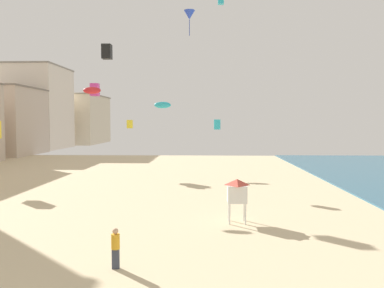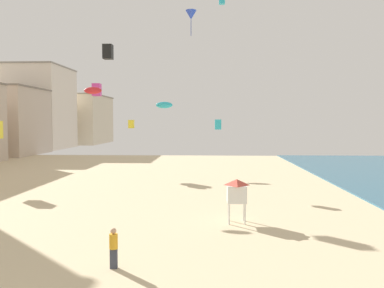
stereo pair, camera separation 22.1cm
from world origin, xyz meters
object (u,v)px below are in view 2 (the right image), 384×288
kite_flyer (114,246)px  kite_cyan_box (218,124)px  kite_magenta_box (97,90)px  kite_red_parafoil (93,91)px  kite_black_box (108,52)px  kite_blue_delta (191,15)px  lifeguard_stand (237,191)px  kite_cyan_parafoil (164,105)px  kite_yellow_box_2 (131,124)px

kite_flyer → kite_cyan_box: (4.54, 18.28, 4.71)m
kite_flyer → kite_magenta_box: (-9.95, 32.13, 8.82)m
kite_red_parafoil → kite_black_box: size_ratio=1.15×
kite_magenta_box → kite_blue_delta: bearing=-7.3°
lifeguard_stand → kite_black_box: bearing=153.2°
kite_magenta_box → kite_cyan_parafoil: kite_magenta_box is taller
kite_flyer → kite_cyan_box: 19.42m
kite_yellow_box_2 → kite_magenta_box: bearing=132.0°
kite_cyan_box → lifeguard_stand: bearing=-85.5°
lifeguard_stand → kite_cyan_parafoil: (-6.99, 23.85, 6.00)m
kite_magenta_box → kite_cyan_parafoil: 8.64m
kite_flyer → kite_magenta_box: size_ratio=1.09×
lifeguard_stand → kite_blue_delta: size_ratio=0.88×
kite_blue_delta → kite_cyan_parafoil: 10.83m
kite_yellow_box_2 → kite_cyan_parafoil: (2.94, 5.12, 2.23)m
lifeguard_stand → kite_yellow_box_2: kite_yellow_box_2 is taller
lifeguard_stand → kite_magenta_box: kite_magenta_box is taller
kite_blue_delta → kite_yellow_box_2: (-6.15, -4.55, -12.56)m
kite_magenta_box → kite_cyan_box: bearing=-43.7°
kite_red_parafoil → kite_yellow_box_2: size_ratio=1.60×
kite_black_box → kite_red_parafoil: bearing=-101.7°
kite_flyer → kite_blue_delta: (1.63, 30.63, 17.25)m
kite_cyan_parafoil → kite_black_box: (-3.28, -13.08, 3.98)m
kite_red_parafoil → kite_magenta_box: 17.32m
lifeguard_stand → kite_magenta_box: size_ratio=1.69×
kite_blue_delta → kite_black_box: (-6.49, -12.51, -6.35)m
kite_cyan_box → kite_black_box: size_ratio=0.69×
kite_blue_delta → kite_cyan_box: bearing=-76.8°
kite_magenta_box → kite_yellow_box_2: kite_magenta_box is taller
kite_red_parafoil → kite_black_box: kite_black_box is taller
kite_red_parafoil → kite_yellow_box_2: (0.89, 10.61, -2.72)m
kite_yellow_box_2 → kite_flyer: bearing=-80.2°
kite_red_parafoil → kite_cyan_box: 10.68m
kite_cyan_parafoil → kite_blue_delta: bearing=-10.1°
lifeguard_stand → kite_red_parafoil: (-10.81, 8.12, 6.49)m
kite_yellow_box_2 → kite_cyan_box: (9.06, -7.80, 0.02)m
kite_flyer → kite_cyan_box: size_ratio=1.93×
kite_blue_delta → kite_yellow_box_2: kite_blue_delta is taller
kite_cyan_parafoil → kite_black_box: kite_black_box is taller
kite_red_parafoil → kite_black_box: 4.41m
kite_magenta_box → kite_black_box: bearing=-70.0°
kite_yellow_box_2 → kite_cyan_parafoil: kite_cyan_parafoil is taller
kite_blue_delta → lifeguard_stand: bearing=-80.8°
kite_cyan_box → kite_cyan_parafoil: kite_cyan_parafoil is taller
kite_black_box → kite_blue_delta: bearing=62.6°
kite_cyan_box → kite_black_box: 11.25m
kite_blue_delta → kite_cyan_parafoil: (-3.21, 0.57, -10.33)m
kite_blue_delta → kite_red_parafoil: size_ratio=2.05×
kite_cyan_box → kite_blue_delta: bearing=103.2°
kite_flyer → kite_black_box: (-4.86, 18.13, 10.89)m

